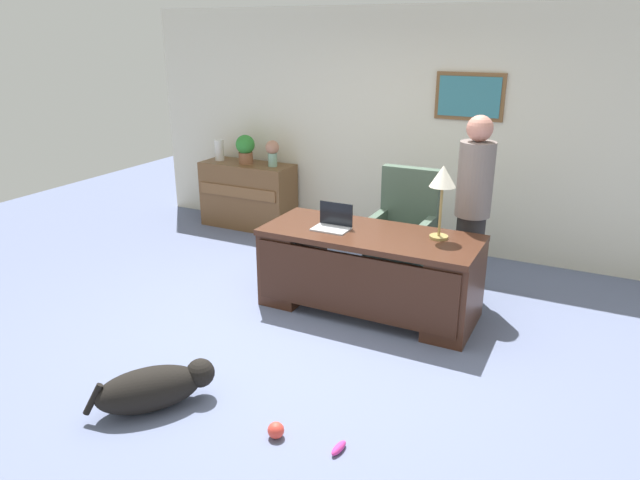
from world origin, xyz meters
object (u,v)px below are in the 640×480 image
(person_standing, at_px, (473,208))
(dog_toy_bone, at_px, (339,448))
(potted_plant, at_px, (245,148))
(desk, at_px, (368,269))
(dog_lying, at_px, (154,388))
(laptop, at_px, (333,222))
(desk_lamp, at_px, (443,181))
(credenza, at_px, (248,195))
(vase_with_flowers, at_px, (272,151))
(dog_toy_ball, at_px, (276,430))
(armchair, at_px, (404,232))
(vase_empty, at_px, (219,150))

(person_standing, relative_size, dog_toy_bone, 11.77)
(potted_plant, distance_m, dog_toy_bone, 4.63)
(desk, relative_size, dog_lying, 2.62)
(dog_toy_bone, bearing_deg, dog_lying, -173.26)
(laptop, height_order, desk_lamp, desk_lamp)
(dog_toy_bone, bearing_deg, credenza, 130.09)
(vase_with_flowers, height_order, potted_plant, potted_plant)
(desk_lamp, xyz_separation_m, potted_plant, (-2.92, 1.45, -0.22))
(vase_with_flowers, bearing_deg, desk, -39.55)
(laptop, xyz_separation_m, dog_toy_ball, (0.51, -1.89, -0.75))
(dog_lying, xyz_separation_m, dog_toy_bone, (1.30, 0.15, -0.13))
(vase_with_flowers, relative_size, potted_plant, 0.90)
(laptop, relative_size, desk_lamp, 0.50)
(desk_lamp, bearing_deg, desk, -164.74)
(desk, relative_size, credenza, 1.59)
(armchair, xyz_separation_m, vase_with_flowers, (-1.98, 0.73, 0.53))
(vase_with_flowers, height_order, vase_empty, vase_with_flowers)
(credenza, height_order, dog_toy_ball, credenza)
(credenza, height_order, person_standing, person_standing)
(armchair, distance_m, vase_empty, 2.92)
(desk, relative_size, person_standing, 1.10)
(desk, height_order, vase_empty, vase_empty)
(dog_toy_bone, bearing_deg, vase_empty, 133.94)
(credenza, bearing_deg, desk_lamp, -26.50)
(desk, distance_m, dog_toy_ball, 1.94)
(laptop, bearing_deg, vase_with_flowers, 134.77)
(vase_with_flowers, distance_m, potted_plant, 0.40)
(laptop, xyz_separation_m, potted_plant, (-2.00, 1.62, 0.23))
(vase_with_flowers, bearing_deg, dog_toy_bone, -53.84)
(desk_lamp, bearing_deg, credenza, 153.50)
(laptop, relative_size, vase_empty, 1.20)
(vase_empty, relative_size, dog_toy_ball, 2.52)
(desk, xyz_separation_m, armchair, (0.03, 0.88, 0.09))
(desk, height_order, dog_toy_bone, desk)
(dog_lying, height_order, desk_lamp, desk_lamp)
(credenza, distance_m, potted_plant, 0.62)
(dog_lying, bearing_deg, dog_toy_bone, 6.74)
(dog_toy_ball, height_order, dog_toy_bone, dog_toy_ball)
(armchair, distance_m, laptop, 1.01)
(desk_lamp, relative_size, vase_empty, 2.38)
(credenza, relative_size, person_standing, 0.69)
(vase_with_flowers, bearing_deg, desk_lamp, -29.88)
(laptop, distance_m, potted_plant, 2.58)
(dog_lying, bearing_deg, desk_lamp, 58.78)
(person_standing, bearing_deg, laptop, -148.00)
(dog_toy_ball, bearing_deg, armchair, 92.71)
(vase_with_flowers, bearing_deg, person_standing, -19.33)
(armchair, bearing_deg, desk, -92.16)
(person_standing, height_order, vase_with_flowers, person_standing)
(person_standing, bearing_deg, dog_lying, -118.84)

